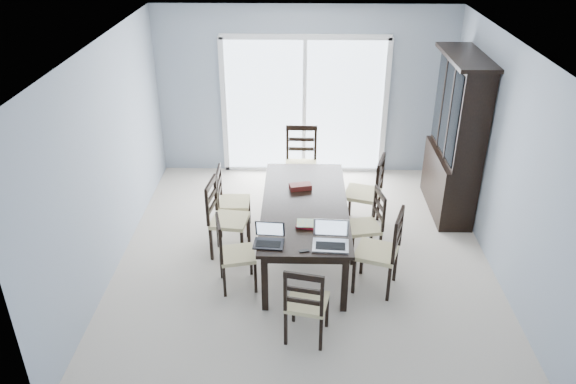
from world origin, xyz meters
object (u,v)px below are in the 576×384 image
chair_left_far (227,194)px  laptop_dark (268,240)px  laptop_silver (331,242)px  game_box (300,187)px  chair_right_far (370,185)px  chair_end_near (306,298)px  dining_table (305,209)px  hot_tub (249,120)px  chair_left_near (229,246)px  chair_right_mid (371,218)px  cell_phone (304,251)px  china_hutch (456,139)px  chair_end_far (301,155)px  chair_left_mid (221,210)px  chair_right_near (386,243)px

chair_left_far → laptop_dark: chair_left_far is taller
laptop_silver → chair_left_far: bearing=133.4°
laptop_silver → game_box: bearing=107.5°
chair_right_far → game_box: chair_right_far is taller
chair_end_near → laptop_dark: bearing=134.6°
dining_table → hot_tub: hot_tub is taller
chair_left_near → chair_right_mid: size_ratio=1.01×
dining_table → cell_phone: cell_phone is taller
dining_table → hot_tub: bearing=105.2°
hot_tub → chair_left_far: bearing=-90.8°
chair_right_far → china_hutch: bearing=-49.2°
chair_left_near → chair_end_far: (0.79, 2.26, 0.10)m
chair_end_near → chair_left_mid: bearing=134.7°
chair_left_far → cell_phone: chair_left_far is taller
chair_right_near → chair_end_far: bearing=41.2°
chair_left_near → chair_left_mid: (-0.17, 0.70, 0.06)m
chair_left_near → laptop_silver: bearing=61.7°
chair_right_near → chair_right_far: chair_right_far is taller
laptop_silver → cell_phone: size_ratio=3.80×
chair_left_mid → chair_end_near: size_ratio=1.09×
game_box → china_hutch: bearing=23.1°
chair_end_near → game_box: size_ratio=3.91×
chair_end_far → laptop_dark: (-0.34, -2.54, 0.17)m
dining_table → laptop_silver: (0.26, -0.91, 0.14)m
china_hutch → chair_right_mid: china_hutch is taller
game_box → hot_tub: (-0.91, 3.16, -0.33)m
chair_left_near → chair_right_mid: (1.63, 0.66, -0.00)m
dining_table → cell_phone: size_ratio=21.63×
chair_right_near → chair_end_far: chair_end_far is taller
chair_left_far → laptop_silver: (1.26, -1.51, 0.27)m
cell_phone → hot_tub: size_ratio=0.05×
chair_end_near → chair_end_far: chair_end_far is taller
chair_left_mid → chair_right_mid: size_ratio=1.12×
chair_end_far → cell_phone: 2.66m
chair_left_far → chair_right_far: (1.86, 0.15, 0.07)m
chair_left_mid → laptop_silver: size_ratio=2.92×
dining_table → chair_right_near: size_ratio=1.91×
dining_table → chair_right_mid: chair_right_mid is taller
chair_end_far → hot_tub: (-0.92, 1.86, -0.19)m
chair_end_far → china_hutch: bearing=170.1°
chair_left_far → laptop_dark: 1.63m
dining_table → chair_end_near: 1.49m
laptop_dark → cell_phone: bearing=-12.8°
chair_end_far → laptop_silver: bearing=98.0°
chair_left_far → chair_right_far: bearing=93.3°
dining_table → chair_right_near: chair_right_near is taller
laptop_dark → chair_left_near: bearing=153.0°
hot_tub → chair_right_mid: bearing=-63.1°
chair_left_near → hot_tub: (-0.12, 4.13, -0.09)m
china_hutch → game_box: (-2.08, -0.88, -0.29)m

